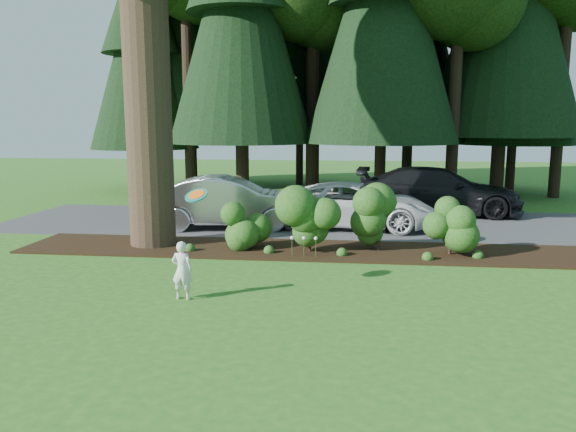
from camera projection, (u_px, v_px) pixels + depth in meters
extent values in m
plane|color=#265B1A|center=(308.00, 286.00, 11.78)|extent=(80.00, 80.00, 0.00)
cube|color=black|center=(318.00, 250.00, 14.96)|extent=(16.00, 2.50, 0.05)
cube|color=#38383A|center=(326.00, 223.00, 19.13)|extent=(22.00, 6.00, 0.03)
cylinder|color=black|center=(145.00, 21.00, 14.66)|extent=(1.24, 1.24, 12.00)
sphere|color=#164314|center=(244.00, 225.00, 15.04)|extent=(1.08, 1.08, 1.08)
cylinder|color=black|center=(244.00, 244.00, 15.12)|extent=(0.08, 0.08, 0.30)
sphere|color=#164314|center=(310.00, 218.00, 14.59)|extent=(1.35, 1.35, 1.35)
cylinder|color=black|center=(310.00, 247.00, 14.72)|extent=(0.08, 0.08, 0.30)
sphere|color=#164314|center=(379.00, 221.00, 14.69)|extent=(1.26, 1.26, 1.26)
cylinder|color=black|center=(379.00, 247.00, 14.80)|extent=(0.08, 0.08, 0.30)
sphere|color=#164314|center=(451.00, 229.00, 14.31)|extent=(1.17, 1.17, 1.17)
cylinder|color=black|center=(450.00, 250.00, 14.40)|extent=(0.08, 0.08, 0.30)
cylinder|color=#164314|center=(292.00, 248.00, 14.16)|extent=(0.01, 0.01, 0.50)
sphere|color=white|center=(292.00, 238.00, 14.12)|extent=(0.09, 0.09, 0.09)
cylinder|color=#164314|center=(304.00, 249.00, 14.13)|extent=(0.01, 0.01, 0.50)
sphere|color=white|center=(304.00, 238.00, 14.08)|extent=(0.09, 0.09, 0.09)
cylinder|color=#164314|center=(316.00, 249.00, 14.09)|extent=(0.01, 0.01, 0.50)
sphere|color=white|center=(316.00, 238.00, 14.05)|extent=(0.09, 0.09, 0.09)
cylinder|color=black|center=(128.00, 89.00, 25.80)|extent=(0.50, 0.50, 9.80)
cone|color=black|center=(125.00, 26.00, 25.34)|extent=(6.16, 6.16, 10.50)
cylinder|color=black|center=(184.00, 97.00, 26.05)|extent=(0.50, 0.50, 9.10)
cylinder|color=black|center=(250.00, 82.00, 26.08)|extent=(0.50, 0.50, 10.50)
cone|color=black|center=(249.00, 15.00, 25.59)|extent=(6.60, 6.60, 11.25)
cylinder|color=black|center=(311.00, 100.00, 24.40)|extent=(0.50, 0.50, 8.75)
cylinder|color=black|center=(381.00, 72.00, 24.83)|extent=(0.50, 0.50, 11.20)
cylinder|color=black|center=(446.00, 93.00, 25.61)|extent=(0.50, 0.50, 9.45)
cylinder|color=black|center=(512.00, 74.00, 23.73)|extent=(0.50, 0.50, 10.85)
cylinder|color=black|center=(557.00, 89.00, 25.49)|extent=(0.50, 0.50, 9.80)
cylinder|color=black|center=(188.00, 81.00, 29.92)|extent=(0.50, 0.50, 11.20)
cone|color=black|center=(186.00, 18.00, 29.39)|extent=(7.04, 7.04, 12.00)
cylinder|color=black|center=(289.00, 86.00, 28.84)|extent=(0.50, 0.50, 10.50)
cone|color=black|center=(289.00, 25.00, 28.35)|extent=(6.60, 6.60, 11.25)
cylinder|color=black|center=(406.00, 73.00, 29.01)|extent=(0.50, 0.50, 11.90)
cone|color=black|center=(409.00, 4.00, 28.45)|extent=(7.48, 7.48, 12.75)
cylinder|color=black|center=(508.00, 89.00, 28.08)|extent=(0.50, 0.50, 10.15)
cone|color=black|center=(512.00, 28.00, 27.61)|extent=(6.38, 6.38, 10.88)
imported|color=#AEAEB2|center=(229.00, 202.00, 18.04)|extent=(5.21, 2.42, 1.65)
imported|color=silver|center=(355.00, 205.00, 18.12)|extent=(5.46, 2.97, 1.45)
imported|color=black|center=(438.00, 191.00, 20.77)|extent=(6.13, 2.88, 1.73)
imported|color=silver|center=(182.00, 270.00, 10.79)|extent=(0.44, 0.31, 1.15)
cylinder|color=#15776F|center=(196.00, 195.00, 10.65)|extent=(0.48, 0.42, 0.29)
cylinder|color=orange|center=(196.00, 195.00, 10.65)|extent=(0.34, 0.29, 0.20)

